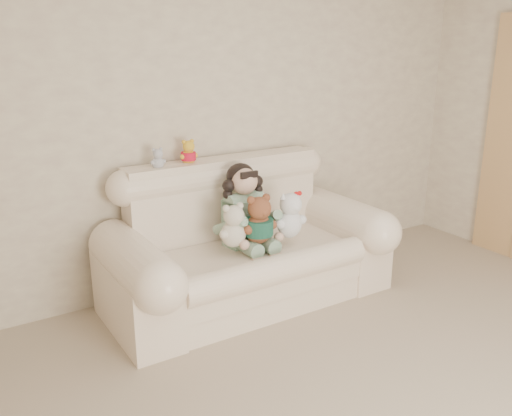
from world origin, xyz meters
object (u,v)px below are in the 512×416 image
(brown_teddy, at_px, (259,215))
(sofa, at_px, (249,235))
(white_cat, at_px, (290,210))
(seated_child, at_px, (244,204))
(cream_teddy, at_px, (233,221))

(brown_teddy, bearing_deg, sofa, 83.58)
(sofa, height_order, white_cat, sofa)
(brown_teddy, height_order, white_cat, brown_teddy)
(seated_child, bearing_deg, sofa, -102.86)
(brown_teddy, xyz_separation_m, white_cat, (0.26, -0.02, -0.00))
(sofa, xyz_separation_m, brown_teddy, (0.00, -0.13, 0.19))
(seated_child, distance_m, cream_teddy, 0.26)
(seated_child, relative_size, cream_teddy, 1.70)
(seated_child, height_order, white_cat, seated_child)
(sofa, height_order, cream_teddy, sofa)
(sofa, bearing_deg, white_cat, -29.87)
(cream_teddy, bearing_deg, brown_teddy, 0.48)
(seated_child, relative_size, brown_teddy, 1.49)
(seated_child, bearing_deg, white_cat, -49.72)
(seated_child, height_order, cream_teddy, seated_child)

